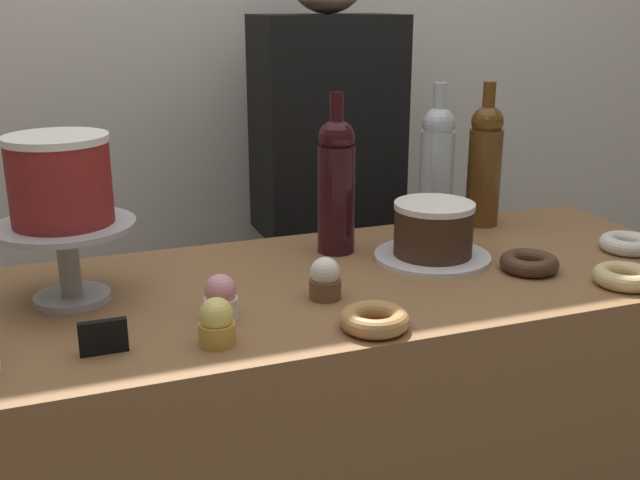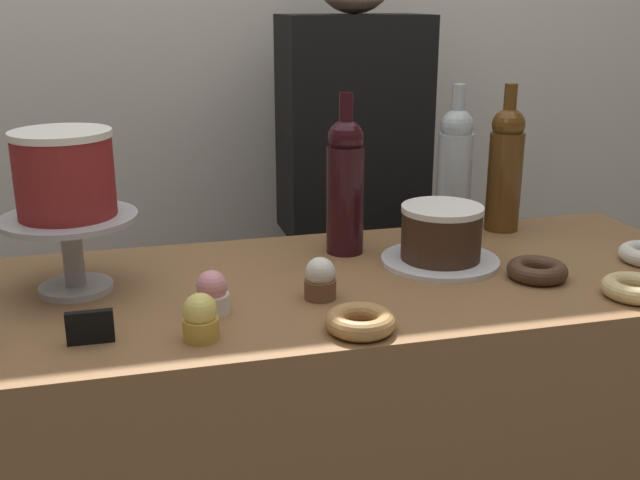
% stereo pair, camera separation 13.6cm
% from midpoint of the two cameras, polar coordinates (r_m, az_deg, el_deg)
% --- Properties ---
extents(back_wall, '(6.00, 0.05, 2.60)m').
position_cam_midpoint_polar(back_wall, '(2.14, -10.20, 13.86)').
color(back_wall, silver).
rests_on(back_wall, ground_plane).
extents(cake_stand_pedestal, '(0.23, 0.23, 0.14)m').
position_cam_midpoint_polar(cake_stand_pedestal, '(1.36, -21.33, -0.61)').
color(cake_stand_pedestal, '#B2B2B7').
rests_on(cake_stand_pedestal, display_counter).
extents(white_layer_cake, '(0.17, 0.17, 0.15)m').
position_cam_midpoint_polar(white_layer_cake, '(1.33, -21.90, 4.23)').
color(white_layer_cake, maroon).
rests_on(white_layer_cake, cake_stand_pedestal).
extents(silver_serving_platter, '(0.23, 0.23, 0.01)m').
position_cam_midpoint_polar(silver_serving_platter, '(1.52, 5.94, -1.29)').
color(silver_serving_platter, white).
rests_on(silver_serving_platter, display_counter).
extents(chocolate_round_cake, '(0.16, 0.16, 0.11)m').
position_cam_midpoint_polar(chocolate_round_cake, '(1.50, 6.01, 0.82)').
color(chocolate_round_cake, '#3D2619').
rests_on(chocolate_round_cake, silver_serving_platter).
extents(wine_bottle_clear, '(0.08, 0.08, 0.33)m').
position_cam_midpoint_polar(wine_bottle_clear, '(1.70, 6.55, 5.62)').
color(wine_bottle_clear, '#B2BCC1').
rests_on(wine_bottle_clear, display_counter).
extents(wine_bottle_amber, '(0.08, 0.08, 0.33)m').
position_cam_midpoint_polar(wine_bottle_amber, '(1.74, 10.15, 5.74)').
color(wine_bottle_amber, '#5B3814').
rests_on(wine_bottle_amber, display_counter).
extents(wine_bottle_dark_red, '(0.08, 0.08, 0.33)m').
position_cam_midpoint_polar(wine_bottle_dark_red, '(1.52, -1.34, 4.29)').
color(wine_bottle_dark_red, black).
rests_on(wine_bottle_dark_red, display_counter).
extents(cupcake_lemon, '(0.06, 0.06, 0.07)m').
position_cam_midpoint_polar(cupcake_lemon, '(1.15, -11.22, -6.22)').
color(cupcake_lemon, gold).
rests_on(cupcake_lemon, display_counter).
extents(cupcake_strawberry, '(0.06, 0.06, 0.07)m').
position_cam_midpoint_polar(cupcake_strawberry, '(1.24, -10.66, -4.36)').
color(cupcake_strawberry, white).
rests_on(cupcake_strawberry, display_counter).
extents(cupcake_vanilla, '(0.06, 0.06, 0.07)m').
position_cam_midpoint_polar(cupcake_vanilla, '(1.30, -2.61, -3.03)').
color(cupcake_vanilla, brown).
rests_on(cupcake_vanilla, display_counter).
extents(donut_sugar, '(0.11, 0.11, 0.03)m').
position_cam_midpoint_polar(donut_sugar, '(1.65, 20.07, -0.30)').
color(donut_sugar, silver).
rests_on(donut_sugar, display_counter).
extents(donut_maple, '(0.11, 0.11, 0.03)m').
position_cam_midpoint_polar(donut_maple, '(1.19, 0.85, -6.09)').
color(donut_maple, '#B27F47').
rests_on(donut_maple, display_counter).
extents(donut_chocolate, '(0.11, 0.11, 0.03)m').
position_cam_midpoint_polar(donut_chocolate, '(1.48, 13.01, -1.74)').
color(donut_chocolate, '#472D1E').
rests_on(donut_chocolate, display_counter).
extents(donut_glazed, '(0.11, 0.11, 0.03)m').
position_cam_midpoint_polar(donut_glazed, '(1.45, 19.56, -2.67)').
color(donut_glazed, '#E0C17F').
rests_on(donut_glazed, display_counter).
extents(price_sign_chalkboard, '(0.07, 0.01, 0.05)m').
position_cam_midpoint_polar(price_sign_chalkboard, '(1.17, -19.35, -7.02)').
color(price_sign_chalkboard, black).
rests_on(price_sign_chalkboard, display_counter).
extents(barista_figure, '(0.36, 0.22, 1.60)m').
position_cam_midpoint_polar(barista_figure, '(2.01, -1.43, 0.53)').
color(barista_figure, black).
rests_on(barista_figure, ground_plane).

